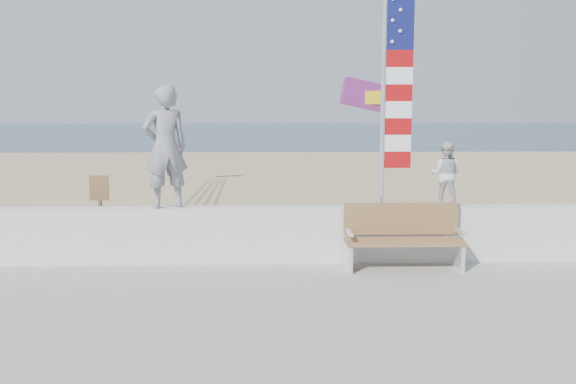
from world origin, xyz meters
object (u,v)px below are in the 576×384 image
at_px(adult, 165,147).
at_px(bench, 403,236).
at_px(child, 446,174).
at_px(flag, 391,86).

height_order(adult, bench, adult).
bearing_deg(bench, child, 30.49).
xyz_separation_m(child, bench, (-0.77, -0.45, -0.91)).
bearing_deg(child, bench, 55.16).
bearing_deg(flag, child, 0.02).
bearing_deg(bench, flag, 106.89).
bearing_deg(adult, bench, 148.95).
relative_size(adult, bench, 1.07).
relative_size(adult, flag, 0.55).
height_order(child, flag, flag).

